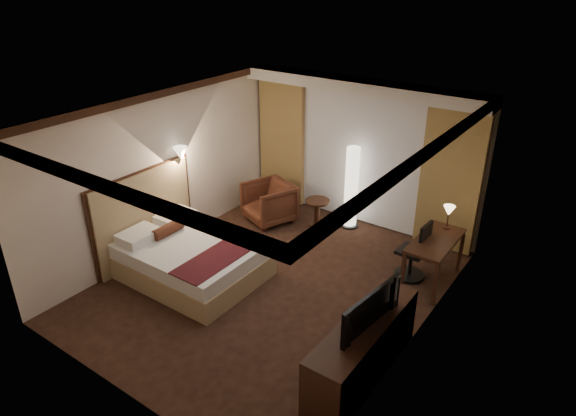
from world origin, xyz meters
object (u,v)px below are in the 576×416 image
Objects in this scene: armchair at (269,201)px; desk at (433,261)px; television at (364,300)px; side_table at (317,212)px; floor_lamp at (351,188)px; dresser at (363,349)px; office_chair at (412,249)px; bed at (193,259)px.

desk is (3.29, -0.20, -0.04)m from armchair.
armchair is 4.25m from television.
desk is at bearing -13.71° from side_table.
floor_lamp is 0.80× the size of dresser.
armchair is 0.43× the size of dresser.
office_chair is (2.97, -0.25, 0.08)m from armchair.
armchair is 4.22m from dresser.
side_table is at bearing 47.00° from television.
desk is at bearing 32.74° from bed.
floor_lamp is 1.58× the size of office_chair.
desk is 2.37m from dresser.
armchair is (-0.18, 2.20, 0.12)m from bed.
television is (-0.03, 0.00, 0.69)m from dresser.
dresser reaches higher than side_table.
office_chair is (2.78, 1.95, 0.19)m from bed.
armchair is at bearing 176.46° from desk.
floor_lamp is (0.53, 0.30, 0.53)m from side_table.
office_chair reaches higher than dresser.
dresser is (1.99, -3.28, -0.40)m from floor_lamp.
desk is at bearing 7.59° from television.
armchair is at bearing 178.18° from office_chair.
side_table is 2.54m from desk.
television reaches higher than office_chair.
television is (3.31, -2.57, 0.65)m from armchair.
desk is at bearing 91.21° from dresser.
television reaches higher than bed.
television is at bearing -16.32° from armchair.
television is at bearing -78.39° from office_chair.
desk is 0.35m from office_chair.
floor_lamp reaches higher than dresser.
armchair is at bearing 59.25° from television.
office_chair reaches higher than side_table.
dresser reaches higher than bed.
armchair reaches higher than dresser.
bed is 3.18m from dresser.
bed is 2.22m from armchair.
floor_lamp is 1.45× the size of television.
television is (1.96, -3.28, 0.29)m from floor_lamp.
desk is (1.94, -0.91, -0.41)m from floor_lamp.
desk is at bearing 17.99° from armchair.
dresser is at bearing -77.67° from office_chair.
bed is at bearing -103.95° from side_table.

